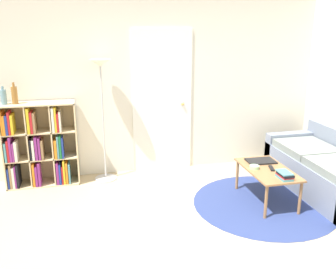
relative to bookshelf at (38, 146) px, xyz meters
name	(u,v)px	position (x,y,z in m)	size (l,w,h in m)	color
ground_plane	(213,252)	(1.78, -2.11, -0.55)	(14.00, 14.00, 0.00)	tan
wall_back	(162,85)	(1.78, 0.22, 0.74)	(7.74, 0.11, 2.60)	silver
rug	(264,203)	(2.75, -1.27, -0.54)	(1.75, 1.75, 0.01)	navy
bookshelf	(38,146)	(0.00, 0.00, 0.00)	(0.96, 0.34, 1.15)	beige
floor_lamp	(101,86)	(0.89, -0.03, 0.81)	(0.31, 0.31, 1.70)	#B7B7BC
couch	(331,171)	(3.76, -1.13, -0.26)	(0.86, 1.85, 0.76)	gray
coffee_table	(267,172)	(2.81, -1.20, -0.16)	(0.51, 0.90, 0.43)	#996B42
laptop	(261,161)	(2.83, -0.95, -0.10)	(0.37, 0.25, 0.02)	black
bowl	(254,167)	(2.64, -1.16, -0.09)	(0.12, 0.12, 0.04)	#9ED193
book_stack_on_table	(285,175)	(2.85, -1.52, -0.07)	(0.14, 0.21, 0.08)	teal
remote	(272,168)	(2.85, -1.21, -0.10)	(0.09, 0.17, 0.02)	black
bottle_left	(3,97)	(-0.36, -0.01, 0.70)	(0.08, 0.08, 0.24)	#6B93A3
bottle_middle	(15,95)	(-0.23, 0.00, 0.72)	(0.08, 0.08, 0.28)	olive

